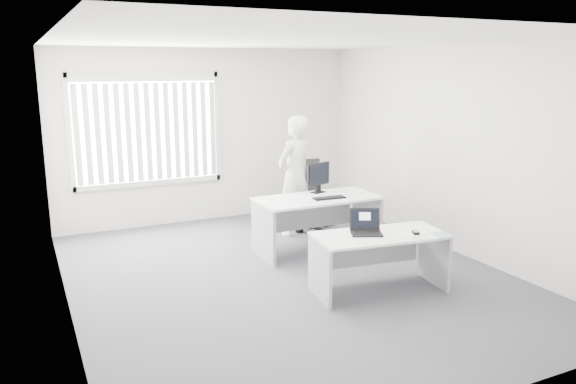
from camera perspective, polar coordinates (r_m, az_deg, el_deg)
name	(u,v)px	position (r m, az deg, el deg)	size (l,w,h in m)	color
ground	(288,276)	(6.94, 0.04, -8.56)	(6.00, 6.00, 0.00)	#595961
wall_back	(209,136)	(9.33, -8.07, 5.67)	(5.00, 0.02, 2.80)	silver
wall_front	(475,228)	(4.14, 18.51, -3.52)	(5.00, 0.02, 2.80)	silver
wall_left	(59,182)	(5.94, -22.22, 0.93)	(0.02, 6.00, 2.80)	silver
wall_right	(454,150)	(7.97, 16.48, 4.11)	(0.02, 6.00, 2.80)	silver
ceiling	(288,40)	(6.48, 0.05, 15.21)	(5.00, 6.00, 0.02)	white
window	(147,130)	(9.02, -14.10, 6.14)	(2.32, 0.06, 1.76)	silver
blinds	(148,132)	(8.97, -14.01, 5.91)	(2.20, 0.10, 1.50)	silver
desk_near	(379,250)	(6.44, 9.27, -5.85)	(1.56, 0.89, 0.67)	white
desk_far	(318,212)	(7.72, 3.02, -2.08)	(1.68, 0.79, 0.77)	white
office_chair	(309,207)	(8.88, 2.17, -1.55)	(0.68, 0.68, 1.08)	black
person	(295,176)	(8.43, 0.70, 1.66)	(0.66, 0.43, 1.81)	silver
laptop	(367,223)	(6.31, 8.00, -3.13)	(0.34, 0.30, 0.27)	black
paper_sheet	(412,233)	(6.49, 12.48, -4.07)	(0.30, 0.21, 0.00)	white
mouse	(416,232)	(6.46, 12.85, -3.97)	(0.06, 0.11, 0.04)	#BDBDC0
booklet	(443,235)	(6.47, 15.44, -4.24)	(0.16, 0.22, 0.01)	silver
keyboard	(329,198)	(7.59, 4.21, -0.60)	(0.44, 0.15, 0.02)	black
monitor	(318,178)	(7.91, 3.09, 1.45)	(0.43, 0.13, 0.43)	black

